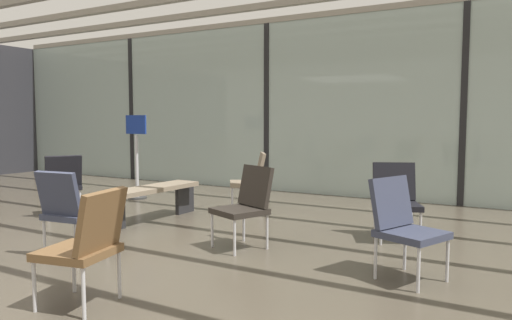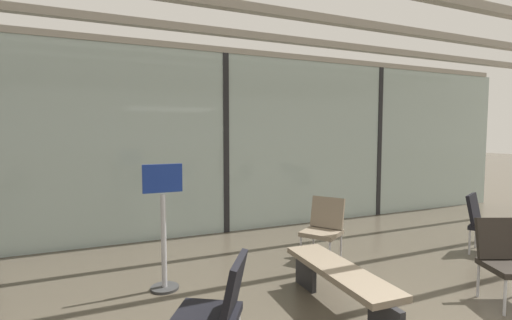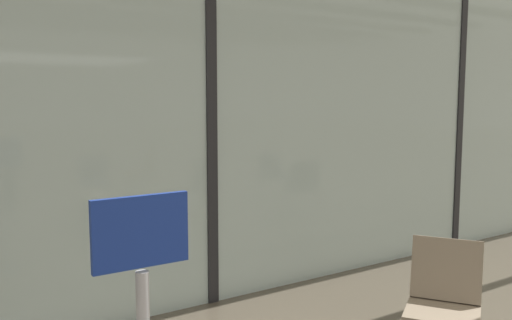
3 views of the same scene
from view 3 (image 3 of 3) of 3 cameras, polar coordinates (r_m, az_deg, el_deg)
The scene contains 5 objects.
glass_curtain_wall at distance 4.85m, azimuth -4.95°, elevation 3.26°, with size 14.00×0.08×3.18m, color #A3B7B2.
window_mullion_1 at distance 4.85m, azimuth -4.95°, elevation 3.26°, with size 0.10×0.12×3.18m, color black.
window_mullion_2 at distance 7.21m, azimuth 20.40°, elevation 3.91°, with size 0.10×0.12×3.18m, color black.
parked_airplane at distance 10.86m, azimuth -20.21°, elevation 5.83°, with size 11.29×3.64×3.64m.
lounge_chair_2 at distance 4.09m, azimuth 19.22°, elevation -13.40°, with size 0.70×0.69×0.87m.
Camera 3 is at (-2.30, 0.94, 1.86)m, focal length 37.93 mm.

